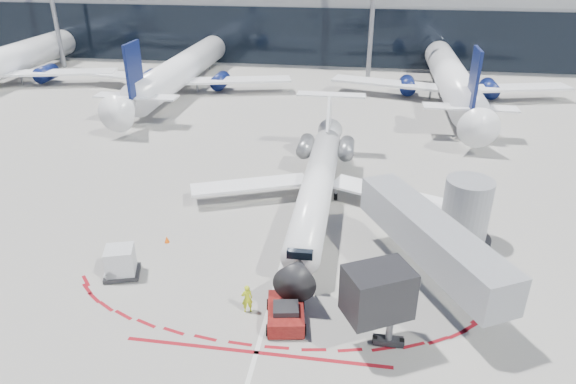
# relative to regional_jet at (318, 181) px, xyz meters

# --- Properties ---
(ground) EXTENTS (260.00, 260.00, 0.00)m
(ground) POSITION_rel_regional_jet_xyz_m (-1.53, -5.23, -2.15)
(ground) COLOR slate
(ground) RESTS_ON ground
(apron_centerline) EXTENTS (0.25, 40.00, 0.01)m
(apron_centerline) POSITION_rel_regional_jet_xyz_m (-1.53, -3.23, -2.14)
(apron_centerline) COLOR silver
(apron_centerline) RESTS_ON ground
(apron_stop_bar) EXTENTS (14.00, 0.25, 0.01)m
(apron_stop_bar) POSITION_rel_regional_jet_xyz_m (-1.53, -16.73, -2.14)
(apron_stop_bar) COLOR maroon
(apron_stop_bar) RESTS_ON ground
(terminal_building) EXTENTS (150.00, 24.15, 24.00)m
(terminal_building) POSITION_rel_regional_jet_xyz_m (-1.53, 59.74, 6.37)
(terminal_building) COLOR gray
(terminal_building) RESTS_ON ground
(jet_bridge) EXTENTS (10.03, 15.20, 4.90)m
(jet_bridge) POSITION_rel_regional_jet_xyz_m (8.26, -8.24, 0.86)
(jet_bridge) COLOR #9B9EA3
(jet_bridge) RESTS_ON ground
(regional_jet) EXTENTS (20.84, 25.70, 6.44)m
(regional_jet) POSITION_rel_regional_jet_xyz_m (0.00, 0.00, 0.00)
(regional_jet) COLOR white
(regional_jet) RESTS_ON ground
(pushback_tug) EXTENTS (2.59, 5.14, 1.31)m
(pushback_tug) POSITION_rel_regional_jet_xyz_m (-0.39, -14.12, -1.57)
(pushback_tug) COLOR #530B0C
(pushback_tug) RESTS_ON ground
(ramp_worker) EXTENTS (0.77, 0.65, 1.80)m
(ramp_worker) POSITION_rel_regional_jet_xyz_m (-2.70, -13.58, -1.25)
(ramp_worker) COLOR #C3DD17
(ramp_worker) RESTS_ON ground
(uld_container) EXTENTS (2.58, 2.37, 2.01)m
(uld_container) POSITION_rel_regional_jet_xyz_m (-11.31, -11.37, -1.16)
(uld_container) COLOR black
(uld_container) RESTS_ON ground
(safety_cone_left) EXTENTS (0.36, 0.36, 0.50)m
(safety_cone_left) POSITION_rel_regional_jet_xyz_m (-9.94, -7.15, -1.90)
(safety_cone_left) COLOR #FF5705
(safety_cone_left) RESTS_ON ground
(safety_cone_right) EXTENTS (0.39, 0.39, 0.55)m
(safety_cone_right) POSITION_rel_regional_jet_xyz_m (-0.63, -14.95, -1.88)
(safety_cone_right) COLOR #FF5705
(safety_cone_right) RESTS_ON ground
(bg_airliner_0) EXTENTS (37.89, 40.12, 12.26)m
(bg_airliner_0) POSITION_rel_regional_jet_xyz_m (-48.80, 32.21, 3.98)
(bg_airliner_0) COLOR white
(bg_airliner_0) RESTS_ON ground
(bg_airliner_1) EXTENTS (35.56, 37.66, 11.51)m
(bg_airliner_1) POSITION_rel_regional_jet_xyz_m (-22.12, 32.11, 3.60)
(bg_airliner_1) COLOR white
(bg_airliner_1) RESTS_ON ground
(bg_airliner_2) EXTENTS (36.28, 38.41, 11.74)m
(bg_airliner_2) POSITION_rel_regional_jet_xyz_m (14.11, 33.48, 3.72)
(bg_airliner_2) COLOR white
(bg_airliner_2) RESTS_ON ground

